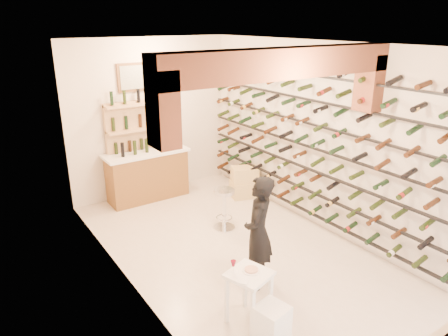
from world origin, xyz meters
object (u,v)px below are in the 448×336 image
Objects in this scene: person at (258,233)px; wine_rack at (309,142)px; white_stool at (271,323)px; tasting_table at (249,282)px; crate_lower at (244,189)px; back_counter at (148,174)px; chrome_barstool at (224,206)px.

wine_rack is at bearing 166.16° from person.
white_stool is at bearing 19.13° from person.
white_stool is (0.04, -0.39, -0.34)m from tasting_table.
tasting_table is 0.81m from person.
person is at bearing -152.31° from wine_rack.
tasting_table is 1.48× the size of crate_lower.
tasting_table reaches higher than white_stool.
wine_rack is 13.33× the size of white_stool.
wine_rack reaches higher than crate_lower.
wine_rack is at bearing 14.64° from tasting_table.
back_counter reaches higher than tasting_table.
white_stool is at bearing -141.22° from wine_rack.
person reaches higher than crate_lower.
wine_rack is at bearing -27.36° from chrome_barstool.
tasting_table is (-2.38, -1.49, -0.99)m from wine_rack.
white_stool is 4.13m from crate_lower.
back_counter is at bearing 148.51° from crate_lower.
person is at bearing -108.42° from chrome_barstool.
person reaches higher than white_stool.
wine_rack is 2.98m from tasting_table.
back_counter reaches higher than crate_lower.
tasting_table is 3.85m from crate_lower.
wine_rack is 6.90× the size of tasting_table.
chrome_barstool is at bearing -140.68° from crate_lower.
wine_rack is at bearing -85.34° from crate_lower.
person is (0.01, -3.60, 0.27)m from back_counter.
person is at bearing 26.25° from tasting_table.
person is 2.89× the size of crate_lower.
wine_rack reaches higher than tasting_table.
back_counter reaches higher than chrome_barstool.
person is at bearing -123.41° from crate_lower.
person is (-1.82, -0.96, -0.74)m from wine_rack.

